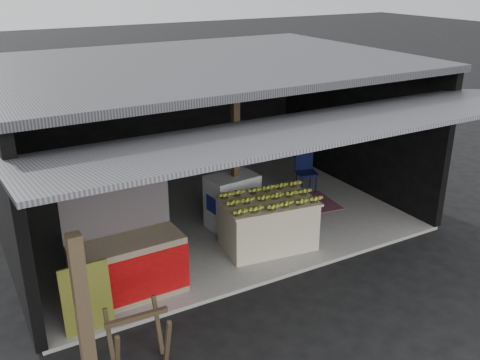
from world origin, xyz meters
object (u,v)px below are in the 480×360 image
white_crate (232,201)px  sawhorse (138,334)px  banana_table (268,224)px  water_barrel (298,214)px  plastic_chair (305,168)px  neighbor_stall (128,265)px

white_crate → sawhorse: white_crate is taller
white_crate → banana_table: bearing=-87.1°
water_barrel → sawhorse: bearing=-151.5°
water_barrel → plastic_chair: size_ratio=0.58×
white_crate → plastic_chair: white_crate is taller
plastic_chair → water_barrel: bearing=-115.3°
banana_table → white_crate: white_crate is taller
white_crate → plastic_chair: (2.17, 0.74, -0.00)m
plastic_chair → banana_table: bearing=-124.9°
banana_table → plastic_chair: banana_table is taller
banana_table → water_barrel: size_ratio=3.39×
banana_table → sawhorse: size_ratio=2.20×
banana_table → white_crate: 1.01m
white_crate → plastic_chair: size_ratio=1.17×
banana_table → plastic_chair: 2.68m
banana_table → water_barrel: (0.89, 0.37, -0.18)m
banana_table → neighbor_stall: neighbor_stall is taller
sawhorse → plastic_chair: size_ratio=0.90×
neighbor_stall → sawhorse: neighbor_stall is taller
neighbor_stall → water_barrel: size_ratio=3.32×
neighbor_stall → sawhorse: size_ratio=2.16×
plastic_chair → sawhorse: bearing=-130.6°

